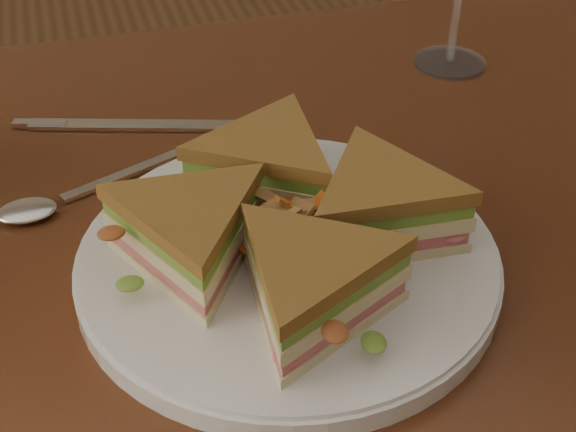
{
  "coord_description": "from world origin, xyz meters",
  "views": [
    {
      "loc": [
        -0.08,
        -0.47,
        1.14
      ],
      "look_at": [
        0.05,
        -0.04,
        0.8
      ],
      "focal_mm": 50.0,
      "sensor_mm": 36.0,
      "label": 1
    }
  ],
  "objects_px": {
    "table": "(218,335)",
    "plate": "(288,261)",
    "sandwich_wedges": "(288,222)",
    "knife": "(120,126)",
    "spoon": "(54,201)"
  },
  "relations": [
    {
      "from": "table",
      "to": "plate",
      "type": "height_order",
      "value": "plate"
    },
    {
      "from": "table",
      "to": "plate",
      "type": "relative_size",
      "value": 3.9
    },
    {
      "from": "knife",
      "to": "plate",
      "type": "bearing_deg",
      "value": -50.87
    },
    {
      "from": "sandwich_wedges",
      "to": "spoon",
      "type": "bearing_deg",
      "value": 141.4
    },
    {
      "from": "plate",
      "to": "spoon",
      "type": "bearing_deg",
      "value": 141.4
    },
    {
      "from": "spoon",
      "to": "knife",
      "type": "height_order",
      "value": "spoon"
    },
    {
      "from": "table",
      "to": "knife",
      "type": "relative_size",
      "value": 5.74
    },
    {
      "from": "plate",
      "to": "knife",
      "type": "bearing_deg",
      "value": 111.93
    },
    {
      "from": "plate",
      "to": "sandwich_wedges",
      "type": "xyz_separation_m",
      "value": [
        0.0,
        0.0,
        0.04
      ]
    },
    {
      "from": "spoon",
      "to": "knife",
      "type": "distance_m",
      "value": 0.13
    },
    {
      "from": "table",
      "to": "knife",
      "type": "xyz_separation_m",
      "value": [
        -0.05,
        0.19,
        0.1
      ]
    },
    {
      "from": "plate",
      "to": "table",
      "type": "bearing_deg",
      "value": 138.13
    },
    {
      "from": "table",
      "to": "sandwich_wedges",
      "type": "relative_size",
      "value": 4.29
    },
    {
      "from": "sandwich_wedges",
      "to": "spoon",
      "type": "height_order",
      "value": "sandwich_wedges"
    },
    {
      "from": "sandwich_wedges",
      "to": "knife",
      "type": "distance_m",
      "value": 0.26
    }
  ]
}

